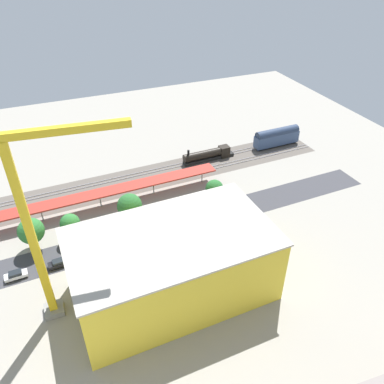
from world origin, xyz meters
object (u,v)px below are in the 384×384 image
platform_canopy_near (99,194)px  passenger_coach (277,137)px  locomotive (209,155)px  parked_car_3 (132,243)px  parked_car_1 (200,227)px  street_tree_2 (130,206)px  parked_car_5 (59,263)px  tower_crane (37,221)px  traffic_light (193,218)px  street_tree_1 (31,231)px  street_tree_3 (214,189)px  parked_car_6 (16,275)px  parked_car_2 (166,234)px  construction_building (173,266)px  box_truck_0 (118,241)px  box_truck_1 (125,244)px  parked_car_4 (96,254)px  street_tree_0 (70,223)px  parked_car_0 (230,219)px

platform_canopy_near → passenger_coach: bearing=-169.3°
locomotive → parked_car_3: size_ratio=3.55×
parked_car_1 → street_tree_2: (15.17, -7.87, 5.22)m
platform_canopy_near → parked_car_3: size_ratio=13.69×
locomotive → parked_car_5: bearing=31.0°
parked_car_5 → tower_crane: size_ratio=0.12×
traffic_light → street_tree_1: bearing=-14.3°
passenger_coach → street_tree_3: size_ratio=2.32×
passenger_coach → parked_car_1: 51.07m
platform_canopy_near → parked_car_6: platform_canopy_near is taller
parked_car_1 → street_tree_1: size_ratio=0.51×
parked_car_2 → construction_building: (4.27, 16.56, 6.46)m
passenger_coach → parked_car_2: (49.63, 29.58, -2.63)m
parked_car_1 → parked_car_3: parked_car_3 is taller
box_truck_0 → box_truck_1: box_truck_0 is taller
platform_canopy_near → box_truck_1: (-1.77, 18.64, -2.56)m
parked_car_4 → street_tree_0: (3.82, -7.88, 4.01)m
passenger_coach → parked_car_3: (58.07, 29.72, -2.58)m
parked_car_3 → street_tree_0: 15.09m
box_truck_1 → tower_crane: bearing=37.8°
parked_car_1 → street_tree_2: bearing=-27.4°
street_tree_1 → street_tree_3: (-45.65, -0.38, -0.61)m
parked_car_1 → box_truck_0: box_truck_0 is taller
parked_car_1 → box_truck_1: box_truck_1 is taller
parked_car_0 → street_tree_1: street_tree_1 is taller
locomotive → passenger_coach: (-24.82, 0.00, 1.58)m
parked_car_0 → parked_car_1: parked_car_0 is taller
parked_car_6 → tower_crane: bearing=122.8°
construction_building → tower_crane: bearing=-11.2°
street_tree_2 → traffic_light: 15.70m
parked_car_5 → box_truck_1: box_truck_1 is taller
parked_car_4 → construction_building: 21.54m
parked_car_6 → tower_crane: tower_crane is taller
street_tree_1 → locomotive: bearing=-157.9°
locomotive → traffic_light: 36.26m
tower_crane → box_truck_0: (-14.41, -13.52, -20.64)m
parked_car_5 → parked_car_6: size_ratio=1.00×
locomotive → parked_car_2: (24.81, 29.58, -1.05)m
parked_car_6 → parked_car_4: bearing=-179.8°
parked_car_3 → traffic_light: (-14.81, 1.37, 3.92)m
construction_building → street_tree_2: bearing=-85.8°
platform_canopy_near → box_truck_0: (-0.58, 17.23, -2.55)m
locomotive → box_truck_0: bearing=38.5°
parked_car_2 → parked_car_4: size_ratio=0.90×
platform_canopy_near → box_truck_0: bearing=91.9°
platform_canopy_near → tower_crane: size_ratio=1.71×
street_tree_0 → parked_car_0: bearing=167.7°
parked_car_3 → parked_car_5: parked_car_3 is taller
construction_building → street_tree_2: construction_building is taller
parked_car_4 → street_tree_1: 15.30m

